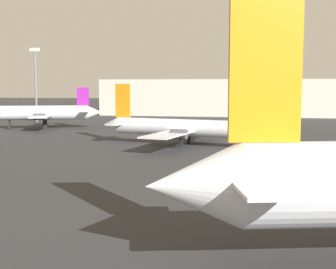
{
  "coord_description": "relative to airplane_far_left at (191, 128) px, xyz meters",
  "views": [
    {
      "loc": [
        4.67,
        -11.54,
        8.71
      ],
      "look_at": [
        -5.01,
        39.25,
        3.16
      ],
      "focal_mm": 48.26,
      "sensor_mm": 36.0,
      "label": 1
    }
  ],
  "objects": [
    {
      "name": "light_mast_left",
      "position": [
        -43.13,
        36.99,
        7.53
      ],
      "size": [
        2.4,
        0.5,
        17.84
      ],
      "color": "slate",
      "rests_on": "ground_plane"
    },
    {
      "name": "terminal_building",
      "position": [
        7.16,
        75.06,
        2.7
      ],
      "size": [
        86.87,
        24.0,
        10.67
      ],
      "primitive_type": "cube",
      "color": "beige",
      "rests_on": "ground_plane"
    },
    {
      "name": "airplane_far_left",
      "position": [
        0.0,
        0.0,
        0.0
      ],
      "size": [
        30.04,
        23.51,
        9.07
      ],
      "rotation": [
        0.0,
        0.0,
        -0.22
      ],
      "color": "silver",
      "rests_on": "ground_plane"
    },
    {
      "name": "airplane_far_right",
      "position": [
        -33.7,
        20.34,
        0.66
      ],
      "size": [
        24.96,
        18.84,
        8.46
      ],
      "rotation": [
        0.0,
        0.0,
        3.46
      ],
      "color": "silver",
      "rests_on": "ground_plane"
    }
  ]
}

